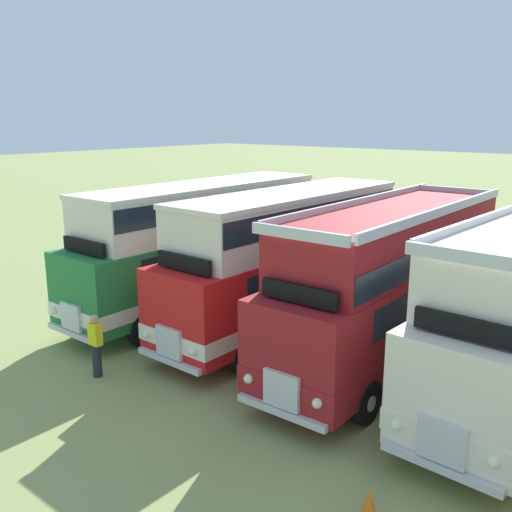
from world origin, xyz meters
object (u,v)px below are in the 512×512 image
(bus_third_in_row, at_px, (393,280))
(cone_near_end, at_px, (369,506))
(bus_second_in_row, at_px, (289,255))
(bus_first_in_row, at_px, (203,240))
(marshal_person, at_px, (96,345))

(bus_third_in_row, relative_size, cone_near_end, 16.47)
(bus_second_in_row, bearing_deg, bus_first_in_row, -178.79)
(bus_first_in_row, relative_size, bus_third_in_row, 1.05)
(bus_second_in_row, relative_size, bus_third_in_row, 0.97)
(cone_near_end, bearing_deg, bus_third_in_row, 113.53)
(bus_third_in_row, distance_m, marshal_person, 8.26)
(bus_first_in_row, bearing_deg, bus_second_in_row, 1.21)
(bus_first_in_row, height_order, cone_near_end, bus_first_in_row)
(bus_first_in_row, xyz_separation_m, marshal_person, (1.88, -6.05, -1.59))
(bus_second_in_row, relative_size, marshal_person, 5.86)
(cone_near_end, relative_size, marshal_person, 0.37)
(bus_third_in_row, distance_m, cone_near_end, 7.35)
(marshal_person, bearing_deg, cone_near_end, -3.48)
(bus_second_in_row, bearing_deg, bus_third_in_row, -2.46)
(cone_near_end, xyz_separation_m, marshal_person, (-8.34, 0.51, 0.57))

